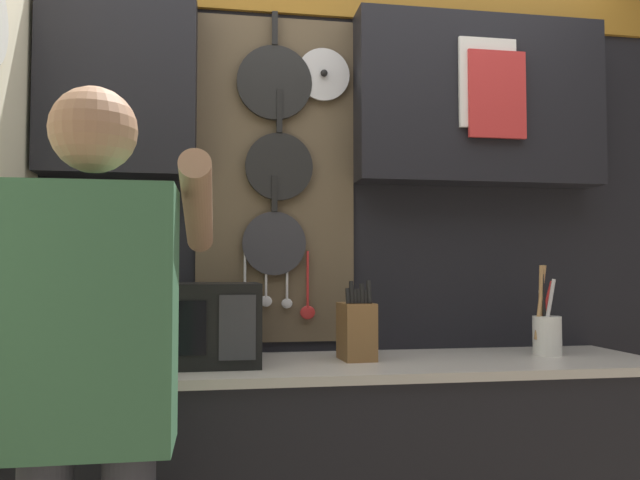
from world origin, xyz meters
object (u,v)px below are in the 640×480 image
object	(u,v)px
microwave	(181,323)
utensil_crock	(547,331)
person	(90,374)
knife_block	(357,330)

from	to	relation	value
microwave	utensil_crock	distance (m)	1.33
person	knife_block	bearing A→B (deg)	40.51
microwave	person	world-z (taller)	person
knife_block	microwave	bearing A→B (deg)	-179.96
utensil_crock	knife_block	bearing A→B (deg)	-179.90
microwave	knife_block	world-z (taller)	knife_block
microwave	utensil_crock	world-z (taller)	utensil_crock
microwave	person	distance (m)	0.68
microwave	person	xyz separation A→B (m)	(-0.17, -0.66, -0.06)
microwave	knife_block	distance (m)	0.61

